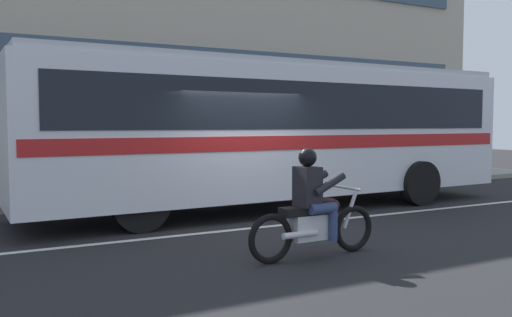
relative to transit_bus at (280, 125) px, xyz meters
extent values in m
plane|color=black|center=(-1.55, -1.19, -1.88)|extent=(60.00, 60.00, 0.00)
cube|color=gray|center=(-1.55, 3.91, -1.81)|extent=(28.00, 3.80, 0.15)
cube|color=silver|center=(-1.55, -1.79, -1.88)|extent=(26.60, 0.14, 0.01)
cube|color=#B2A893|center=(-1.55, 6.21, 3.36)|extent=(28.00, 0.80, 10.48)
cube|color=#384C60|center=(-1.55, 5.77, 1.78)|extent=(25.76, 0.10, 1.40)
cube|color=silver|center=(0.00, 0.01, -0.15)|extent=(11.43, 2.95, 2.70)
cube|color=black|center=(0.00, 0.01, 0.40)|extent=(10.52, 2.96, 0.96)
cube|color=red|center=(0.00, 0.01, -0.35)|extent=(11.20, 2.97, 0.28)
cube|color=#BABCC3|center=(0.00, 0.01, 1.26)|extent=(11.20, 2.81, 0.16)
cylinder|color=black|center=(-3.52, -1.17, -1.36)|extent=(1.04, 0.30, 1.04)
cylinder|color=black|center=(3.12, -1.17, -1.36)|extent=(1.04, 0.30, 1.04)
torus|color=black|center=(-1.10, -4.06, -1.54)|extent=(0.69, 0.11, 0.69)
torus|color=black|center=(-2.55, -4.11, -1.54)|extent=(0.69, 0.11, 0.69)
cube|color=silver|center=(-1.87, -4.09, -1.44)|extent=(0.65, 0.30, 0.36)
ellipsoid|color=black|center=(-1.62, -4.08, -1.16)|extent=(0.49, 0.30, 0.24)
cube|color=black|center=(-2.07, -4.09, -1.20)|extent=(0.57, 0.28, 0.12)
cylinder|color=silver|center=(-1.16, -4.06, -1.24)|extent=(0.28, 0.07, 0.58)
cylinder|color=silver|center=(-1.24, -4.07, -0.92)|extent=(0.06, 0.64, 0.04)
cylinder|color=silver|center=(-2.17, -4.26, -1.49)|extent=(0.55, 0.11, 0.09)
cube|color=black|center=(-1.94, -4.09, -0.86)|extent=(0.29, 0.37, 0.56)
sphere|color=black|center=(-1.94, -4.09, -0.45)|extent=(0.26, 0.26, 0.26)
cylinder|color=navy|center=(-1.81, -3.90, -1.16)|extent=(0.42, 0.16, 0.15)
cylinder|color=navy|center=(-1.63, -3.90, -1.40)|extent=(0.13, 0.13, 0.46)
cylinder|color=navy|center=(-1.80, -4.26, -1.16)|extent=(0.42, 0.16, 0.15)
cylinder|color=navy|center=(-1.62, -4.26, -1.40)|extent=(0.13, 0.13, 0.46)
cylinder|color=black|center=(-1.71, -3.88, -0.82)|extent=(0.52, 0.13, 0.32)
cylinder|color=black|center=(-1.70, -4.28, -0.82)|extent=(0.52, 0.13, 0.32)
cylinder|color=gold|center=(3.72, 2.57, -1.44)|extent=(0.22, 0.22, 0.58)
sphere|color=gold|center=(3.72, 2.57, -1.08)|extent=(0.20, 0.20, 0.20)
cylinder|color=gold|center=(3.72, 2.43, -1.41)|extent=(0.09, 0.10, 0.09)
camera|label=1|loc=(-6.07, -10.35, 0.02)|focal=37.43mm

